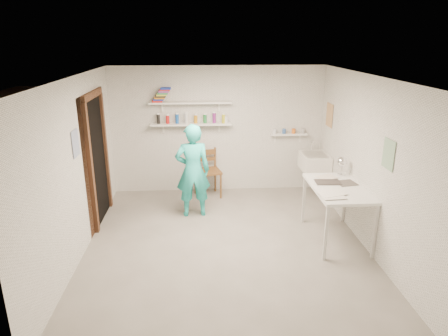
{
  "coord_description": "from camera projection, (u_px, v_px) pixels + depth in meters",
  "views": [
    {
      "loc": [
        -0.35,
        -5.17,
        2.89
      ],
      "look_at": [
        0.0,
        0.4,
        1.05
      ],
      "focal_mm": 32.0,
      "sensor_mm": 36.0,
      "label": 1
    }
  ],
  "objects": [
    {
      "name": "floor",
      "position": [
        226.0,
        245.0,
        5.82
      ],
      "size": [
        4.0,
        4.5,
        0.02
      ],
      "primitive_type": "cube",
      "color": "slate",
      "rests_on": "ground"
    },
    {
      "name": "ceiling",
      "position": [
        226.0,
        76.0,
        5.07
      ],
      "size": [
        4.0,
        4.5,
        0.02
      ],
      "primitive_type": "cube",
      "color": "silver",
      "rests_on": "wall_back"
    },
    {
      "name": "wall_back",
      "position": [
        218.0,
        130.0,
        7.59
      ],
      "size": [
        4.0,
        0.02,
        2.4
      ],
      "primitive_type": "cube",
      "color": "silver",
      "rests_on": "ground"
    },
    {
      "name": "wall_front",
      "position": [
        244.0,
        251.0,
        3.3
      ],
      "size": [
        4.0,
        0.02,
        2.4
      ],
      "primitive_type": "cube",
      "color": "silver",
      "rests_on": "ground"
    },
    {
      "name": "wall_left",
      "position": [
        76.0,
        170.0,
        5.32
      ],
      "size": [
        0.02,
        4.5,
        2.4
      ],
      "primitive_type": "cube",
      "color": "silver",
      "rests_on": "ground"
    },
    {
      "name": "wall_right",
      "position": [
        369.0,
        164.0,
        5.57
      ],
      "size": [
        0.02,
        4.5,
        2.4
      ],
      "primitive_type": "cube",
      "color": "silver",
      "rests_on": "ground"
    },
    {
      "name": "doorway_recess",
      "position": [
        98.0,
        161.0,
        6.38
      ],
      "size": [
        0.02,
        0.9,
        2.0
      ],
      "primitive_type": "cube",
      "color": "black",
      "rests_on": "wall_left"
    },
    {
      "name": "corridor_box",
      "position": [
        52.0,
        159.0,
        6.32
      ],
      "size": [
        1.4,
        1.5,
        2.1
      ],
      "primitive_type": "cube",
      "color": "brown",
      "rests_on": "ground"
    },
    {
      "name": "door_lintel",
      "position": [
        92.0,
        95.0,
        6.06
      ],
      "size": [
        0.06,
        1.05,
        0.1
      ],
      "primitive_type": "cube",
      "color": "brown",
      "rests_on": "wall_left"
    },
    {
      "name": "door_jamb_near",
      "position": [
        91.0,
        171.0,
        5.91
      ],
      "size": [
        0.06,
        0.1,
        2.0
      ],
      "primitive_type": "cube",
      "color": "brown",
      "rests_on": "ground"
    },
    {
      "name": "door_jamb_far",
      "position": [
        106.0,
        152.0,
        6.86
      ],
      "size": [
        0.06,
        0.1,
        2.0
      ],
      "primitive_type": "cube",
      "color": "brown",
      "rests_on": "ground"
    },
    {
      "name": "shelf_lower",
      "position": [
        191.0,
        124.0,
        7.39
      ],
      "size": [
        1.5,
        0.22,
        0.03
      ],
      "primitive_type": "cube",
      "color": "white",
      "rests_on": "wall_back"
    },
    {
      "name": "shelf_upper",
      "position": [
        191.0,
        102.0,
        7.26
      ],
      "size": [
        1.5,
        0.22,
        0.03
      ],
      "primitive_type": "cube",
      "color": "white",
      "rests_on": "wall_back"
    },
    {
      "name": "ledge_shelf",
      "position": [
        289.0,
        134.0,
        7.61
      ],
      "size": [
        0.7,
        0.14,
        0.03
      ],
      "primitive_type": "cube",
      "color": "white",
      "rests_on": "wall_back"
    },
    {
      "name": "poster_left",
      "position": [
        76.0,
        143.0,
        5.26
      ],
      "size": [
        0.01,
        0.28,
        0.36
      ],
      "primitive_type": "cube",
      "color": "#334C7F",
      "rests_on": "wall_left"
    },
    {
      "name": "poster_right_a",
      "position": [
        329.0,
        115.0,
        7.16
      ],
      "size": [
        0.01,
        0.34,
        0.42
      ],
      "primitive_type": "cube",
      "color": "#995933",
      "rests_on": "wall_right"
    },
    {
      "name": "poster_right_b",
      "position": [
        388.0,
        154.0,
        4.95
      ],
      "size": [
        0.01,
        0.3,
        0.38
      ],
      "primitive_type": "cube",
      "color": "#3F724C",
      "rests_on": "wall_right"
    },
    {
      "name": "belfast_sink",
      "position": [
        315.0,
        162.0,
        7.32
      ],
      "size": [
        0.48,
        0.6,
        0.3
      ],
      "primitive_type": "cube",
      "color": "white",
      "rests_on": "wall_right"
    },
    {
      "name": "man",
      "position": [
        193.0,
        171.0,
        6.57
      ],
      "size": [
        0.61,
        0.43,
        1.57
      ],
      "primitive_type": "imported",
      "rotation": [
        0.0,
        0.0,
        3.23
      ],
      "color": "#26BFB8",
      "rests_on": "ground"
    },
    {
      "name": "wall_clock",
      "position": [
        194.0,
        152.0,
        6.7
      ],
      "size": [
        0.28,
        0.06,
        0.28
      ],
      "primitive_type": "cylinder",
      "rotation": [
        1.57,
        0.0,
        0.09
      ],
      "color": "beige",
      "rests_on": "man"
    },
    {
      "name": "wooden_chair",
      "position": [
        208.0,
        171.0,
        7.47
      ],
      "size": [
        0.55,
        0.53,
        0.98
      ],
      "primitive_type": "cube",
      "rotation": [
        0.0,
        0.0,
        0.24
      ],
      "color": "brown",
      "rests_on": "ground"
    },
    {
      "name": "work_table",
      "position": [
        336.0,
        213.0,
        5.88
      ],
      "size": [
        0.75,
        1.25,
        0.83
      ],
      "primitive_type": "cube",
      "color": "silver",
      "rests_on": "ground"
    },
    {
      "name": "desk_lamp",
      "position": [
        342.0,
        162.0,
        6.16
      ],
      "size": [
        0.16,
        0.16,
        0.16
      ],
      "primitive_type": "sphere",
      "color": "silver",
      "rests_on": "work_table"
    },
    {
      "name": "spray_cans",
      "position": [
        191.0,
        119.0,
        7.36
      ],
      "size": [
        1.29,
        0.06,
        0.17
      ],
      "color": "black",
      "rests_on": "shelf_lower"
    },
    {
      "name": "book_stack",
      "position": [
        162.0,
        95.0,
        7.19
      ],
      "size": [
        0.34,
        0.14,
        0.25
      ],
      "color": "red",
      "rests_on": "shelf_upper"
    },
    {
      "name": "ledge_pots",
      "position": [
        289.0,
        131.0,
        7.59
      ],
      "size": [
        0.48,
        0.07,
        0.09
      ],
      "color": "silver",
      "rests_on": "ledge_shelf"
    },
    {
      "name": "papers",
      "position": [
        339.0,
        186.0,
        5.74
      ],
      "size": [
        0.3,
        0.22,
        0.02
      ],
      "color": "silver",
      "rests_on": "work_table"
    }
  ]
}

